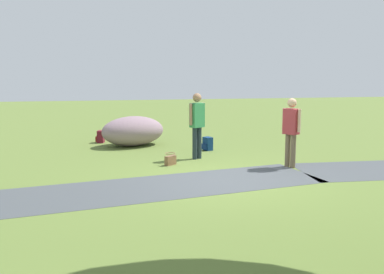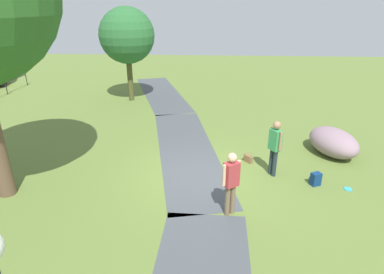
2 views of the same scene
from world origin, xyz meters
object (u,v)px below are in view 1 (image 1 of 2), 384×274
Objects in this scene: handbag_on_grass at (170,160)px; spare_backpack_on_lawn at (207,144)px; woman_with_handbag at (197,121)px; frisbee_on_grass at (208,145)px; backpack_by_boulder at (100,137)px; lawn_boulder at (133,131)px; man_near_boulder at (291,127)px.

handbag_on_grass is 0.96× the size of spare_backpack_on_lawn.
woman_with_handbag reaches higher than spare_backpack_on_lawn.
spare_backpack_on_lawn is at bearing 77.25° from frisbee_on_grass.
handbag_on_grass is at bearing 115.79° from backpack_by_boulder.
lawn_boulder is 10.62× the size of frisbee_on_grass.
handbag_on_grass is 3.17m from frisbee_on_grass.
handbag_on_grass is 0.96× the size of backpack_by_boulder.
man_near_boulder is (-2.11, 1.44, -0.04)m from woman_with_handbag.
woman_with_handbag is 2.45m from frisbee_on_grass.
backpack_by_boulder is at bearing -49.78° from woman_with_handbag.
man_near_boulder is 7.76× the size of frisbee_on_grass.
handbag_on_grass is 4.23m from backpack_by_boulder.
handbag_on_grass is (0.82, 0.67, -0.91)m from woman_with_handbag.
woman_with_handbag is 8.03× the size of frisbee_on_grass.
woman_with_handbag reaches higher than man_near_boulder.
woman_with_handbag is 4.49× the size of backpack_by_boulder.
woman_with_handbag is 1.56m from spare_backpack_on_lawn.
handbag_on_grass is at bearing 104.77° from lawn_boulder.
handbag_on_grass reaches higher than frisbee_on_grass.
lawn_boulder is 5.37m from man_near_boulder.
man_near_boulder reaches higher than frisbee_on_grass.
handbag_on_grass is at bearing 53.61° from spare_backpack_on_lawn.
man_near_boulder is 3.91m from frisbee_on_grass.
woman_with_handbag is (-1.62, 2.38, 0.58)m from lawn_boulder.
backpack_by_boulder is at bearing -31.51° from spare_backpack_on_lawn.
backpack_by_boulder is (2.66, -3.14, -0.86)m from woman_with_handbag.
lawn_boulder is 5.94× the size of spare_backpack_on_lawn.
lawn_boulder reaches higher than frisbee_on_grass.
spare_backpack_on_lawn reaches higher than frisbee_on_grass.
lawn_boulder is 2.49m from spare_backpack_on_lawn.
handbag_on_grass is (2.93, -0.77, -0.87)m from man_near_boulder.
backpack_by_boulder is 3.76m from spare_backpack_on_lawn.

